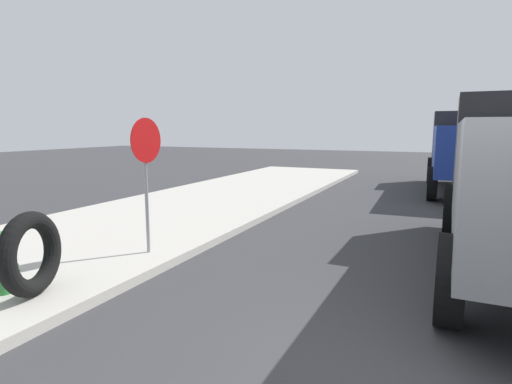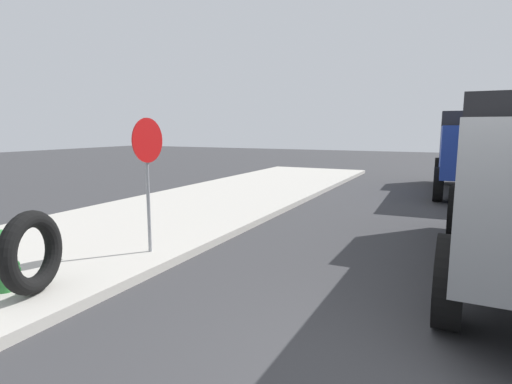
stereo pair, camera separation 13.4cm
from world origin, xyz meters
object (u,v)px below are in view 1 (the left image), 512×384
Objects in this scene: fire_hydrant at (2,260)px; dump_truck_blue at (471,148)px; loose_tire at (31,254)px; stop_sign at (146,160)px.

fire_hydrant is 0.12× the size of dump_truck_blue.
fire_hydrant is 0.76× the size of loose_tire.
dump_truck_blue is at bearing -22.91° from loose_tire.
fire_hydrant is at bearing 155.82° from dump_truck_blue.
loose_tire is at bearing 157.09° from dump_truck_blue.
dump_truck_blue reaches higher than stop_sign.
stop_sign is at bearing -4.21° from loose_tire.
loose_tire is 0.16× the size of dump_truck_blue.
loose_tire is 0.47× the size of stop_sign.
dump_truck_blue is (11.26, -5.50, -0.16)m from stop_sign.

